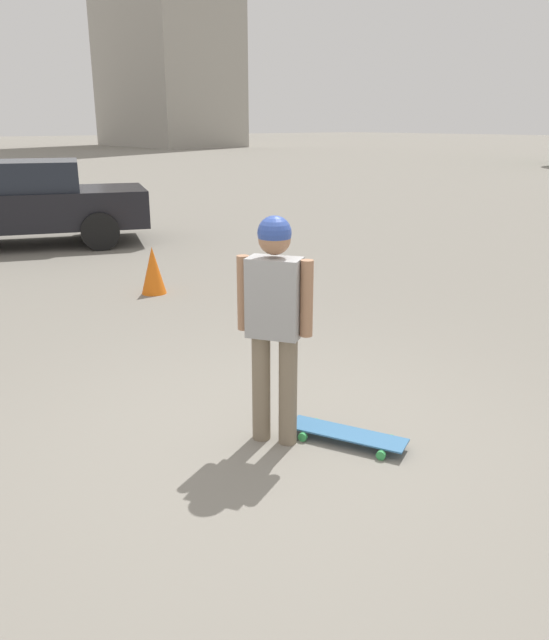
{
  "coord_description": "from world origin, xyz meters",
  "views": [
    {
      "loc": [
        3.18,
        -2.47,
        2.18
      ],
      "look_at": [
        0.0,
        0.0,
        0.91
      ],
      "focal_mm": 35.0,
      "sensor_mm": 36.0,
      "label": 1
    }
  ],
  "objects_px": {
    "person": "(274,311)",
    "skateboard": "(347,434)",
    "traffic_cone": "(153,270)",
    "car_parked_near": "(15,202)"
  },
  "relations": [
    {
      "from": "person",
      "to": "traffic_cone",
      "type": "bearing_deg",
      "value": 130.28
    },
    {
      "from": "traffic_cone",
      "to": "skateboard",
      "type": "bearing_deg",
      "value": -10.35
    },
    {
      "from": "person",
      "to": "skateboard",
      "type": "height_order",
      "value": "person"
    },
    {
      "from": "skateboard",
      "to": "traffic_cone",
      "type": "distance_m",
      "value": 4.62
    },
    {
      "from": "person",
      "to": "skateboard",
      "type": "distance_m",
      "value": 1.05
    },
    {
      "from": "person",
      "to": "car_parked_near",
      "type": "height_order",
      "value": "person"
    },
    {
      "from": "skateboard",
      "to": "car_parked_near",
      "type": "relative_size",
      "value": 0.17
    },
    {
      "from": "skateboard",
      "to": "car_parked_near",
      "type": "height_order",
      "value": "car_parked_near"
    },
    {
      "from": "person",
      "to": "traffic_cone",
      "type": "height_order",
      "value": "person"
    },
    {
      "from": "car_parked_near",
      "to": "person",
      "type": "bearing_deg",
      "value": 105.07
    }
  ]
}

